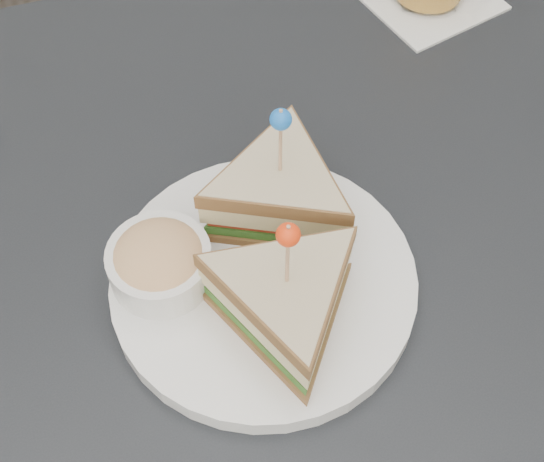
% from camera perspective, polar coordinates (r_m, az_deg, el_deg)
% --- Properties ---
extents(table, '(0.80, 0.80, 0.75)m').
position_cam_1_polar(table, '(0.67, -0.55, -7.04)').
color(table, black).
rests_on(table, ground).
extents(plate_meal, '(0.31, 0.31, 0.14)m').
position_cam_1_polar(plate_meal, '(0.57, -0.42, -1.82)').
color(plate_meal, white).
rests_on(plate_meal, table).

